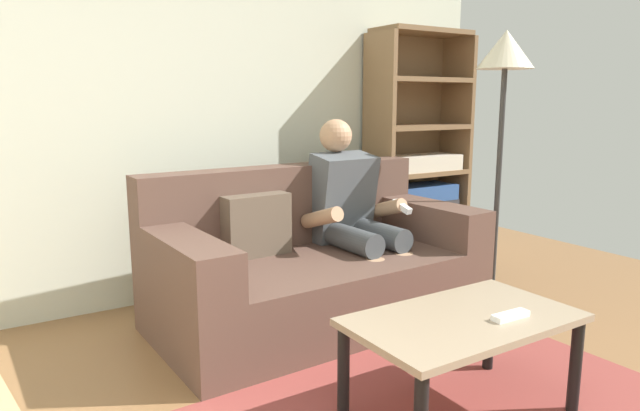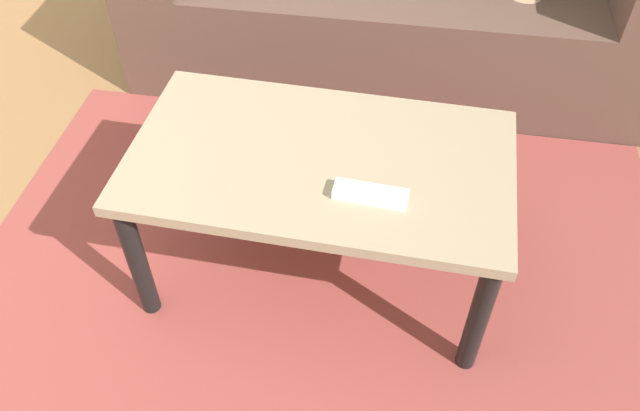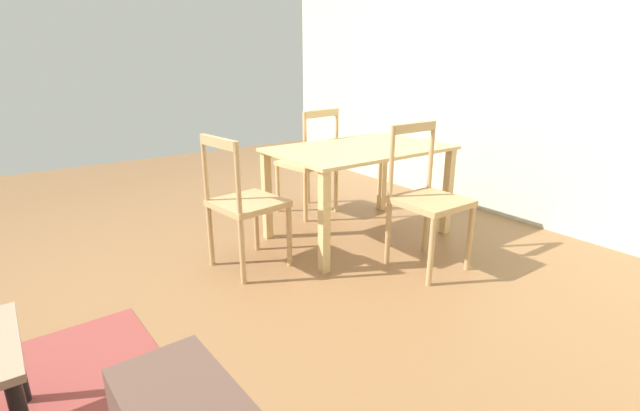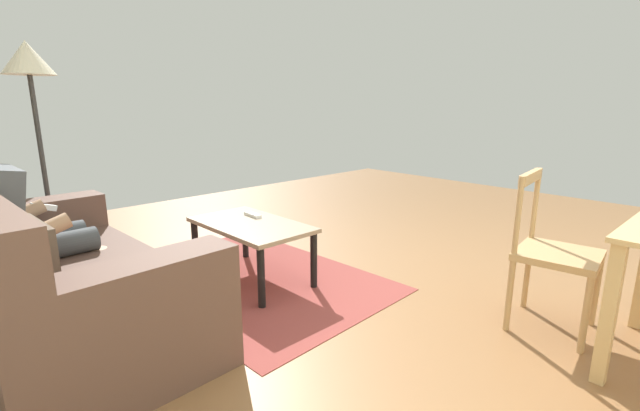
{
  "view_description": "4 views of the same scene",
  "coord_description": "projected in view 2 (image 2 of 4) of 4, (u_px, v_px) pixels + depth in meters",
  "views": [
    {
      "loc": [
        -0.53,
        -0.73,
        1.29
      ],
      "look_at": [
        1.17,
        1.97,
        0.7
      ],
      "focal_mm": 31.7,
      "sensor_mm": 36.0,
      "label": 1
    },
    {
      "loc": [
        1.33,
        -0.35,
        1.49
      ],
      "look_at": [
        1.11,
        0.78,
        0.26
      ],
      "focal_mm": 36.1,
      "sensor_mm": 36.0,
      "label": 2
    },
    {
      "loc": [
        0.58,
        2.52,
        1.36
      ],
      "look_at": [
        -0.25,
        1.37,
        0.9
      ],
      "focal_mm": 25.37,
      "sensor_mm": 36.0,
      "label": 3
    },
    {
      "loc": [
        -1.45,
        2.52,
        1.3
      ],
      "look_at": [
        -0.25,
        1.37,
        0.9
      ],
      "focal_mm": 24.41,
      "sensor_mm": 36.0,
      "label": 4
    }
  ],
  "objects": [
    {
      "name": "coffee_table",
      "position": [
        320.0,
        174.0,
        1.6
      ],
      "size": [
        0.94,
        0.54,
        0.44
      ],
      "color": "gray",
      "rests_on": "ground_plane"
    },
    {
      "name": "tv_remote",
      "position": [
        371.0,
        194.0,
        1.45
      ],
      "size": [
        0.17,
        0.06,
        0.02
      ],
      "primitive_type": "cube",
      "rotation": [
        0.0,
        0.0,
        1.53
      ],
      "color": "white",
      "rests_on": "coffee_table"
    },
    {
      "name": "area_rug",
      "position": [
        320.0,
        266.0,
        1.87
      ],
      "size": [
        2.05,
        1.47,
        0.01
      ],
      "primitive_type": "cube",
      "rotation": [
        0.0,
        0.0,
        0.03
      ],
      "color": "brown",
      "rests_on": "ground_plane"
    }
  ]
}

